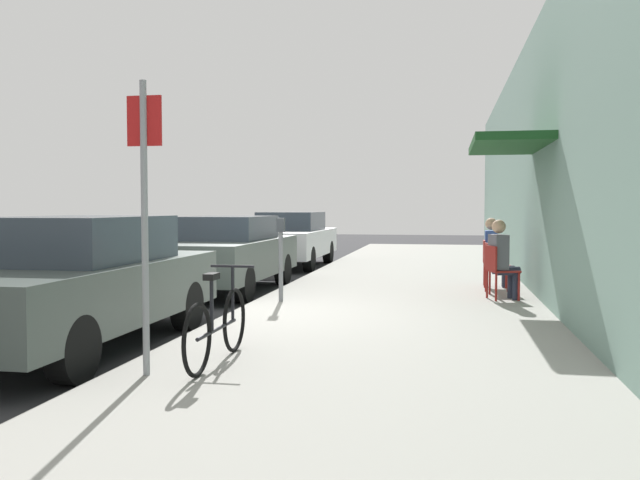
# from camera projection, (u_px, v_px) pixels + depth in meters

# --- Properties ---
(ground_plane) EXTENTS (60.00, 60.00, 0.00)m
(ground_plane) POSITION_uv_depth(u_px,v_px,m) (228.00, 321.00, 9.46)
(ground_plane) COLOR #2D2D30
(sidewalk_slab) EXTENTS (4.50, 32.00, 0.12)m
(sidewalk_slab) POSITION_uv_depth(u_px,v_px,m) (398.00, 302.00, 11.01)
(sidewalk_slab) COLOR #9E9B93
(sidewalk_slab) RESTS_ON ground_plane
(building_facade) EXTENTS (1.40, 32.00, 4.81)m
(building_facade) POSITION_uv_depth(u_px,v_px,m) (553.00, 156.00, 10.45)
(building_facade) COLOR gray
(building_facade) RESTS_ON ground_plane
(parked_car_0) EXTENTS (1.80, 4.40, 1.51)m
(parked_car_0) POSITION_uv_depth(u_px,v_px,m) (76.00, 282.00, 7.57)
(parked_car_0) COLOR #47514C
(parked_car_0) RESTS_ON ground_plane
(parked_car_1) EXTENTS (1.80, 4.40, 1.44)m
(parked_car_1) POSITION_uv_depth(u_px,v_px,m) (226.00, 252.00, 12.72)
(parked_car_1) COLOR #47514C
(parked_car_1) RESTS_ON ground_plane
(parked_car_2) EXTENTS (1.80, 4.40, 1.48)m
(parked_car_2) POSITION_uv_depth(u_px,v_px,m) (291.00, 239.00, 18.07)
(parked_car_2) COLOR silver
(parked_car_2) RESTS_ON ground_plane
(parking_meter) EXTENTS (0.12, 0.10, 1.32)m
(parking_meter) POSITION_uv_depth(u_px,v_px,m) (281.00, 253.00, 10.58)
(parking_meter) COLOR slate
(parking_meter) RESTS_ON sidewalk_slab
(street_sign) EXTENTS (0.32, 0.06, 2.60)m
(street_sign) POSITION_uv_depth(u_px,v_px,m) (145.00, 204.00, 5.89)
(street_sign) COLOR gray
(street_sign) RESTS_ON sidewalk_slab
(bicycle_0) EXTENTS (0.46, 1.71, 0.90)m
(bicycle_0) POSITION_uv_depth(u_px,v_px,m) (217.00, 326.00, 6.39)
(bicycle_0) COLOR black
(bicycle_0) RESTS_ON sidewalk_slab
(cafe_chair_0) EXTENTS (0.55, 0.55, 0.87)m
(cafe_chair_0) POSITION_uv_depth(u_px,v_px,m) (498.00, 268.00, 10.80)
(cafe_chair_0) COLOR maroon
(cafe_chair_0) RESTS_ON sidewalk_slab
(seated_patron_0) EXTENTS (0.51, 0.46, 1.29)m
(seated_patron_0) POSITION_uv_depth(u_px,v_px,m) (502.00, 256.00, 10.80)
(seated_patron_0) COLOR #232838
(seated_patron_0) RESTS_ON sidewalk_slab
(cafe_chair_1) EXTENTS (0.49, 0.49, 0.87)m
(cafe_chair_1) POSITION_uv_depth(u_px,v_px,m) (494.00, 264.00, 11.60)
(cafe_chair_1) COLOR maroon
(cafe_chair_1) RESTS_ON sidewalk_slab
(cafe_chair_2) EXTENTS (0.45, 0.45, 0.87)m
(cafe_chair_2) POSITION_uv_depth(u_px,v_px,m) (491.00, 260.00, 12.52)
(cafe_chair_2) COLOR maroon
(cafe_chair_2) RESTS_ON sidewalk_slab
(seated_patron_2) EXTENTS (0.43, 0.36, 1.29)m
(seated_patron_2) POSITION_uv_depth(u_px,v_px,m) (494.00, 250.00, 12.50)
(seated_patron_2) COLOR #232838
(seated_patron_2) RESTS_ON sidewalk_slab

